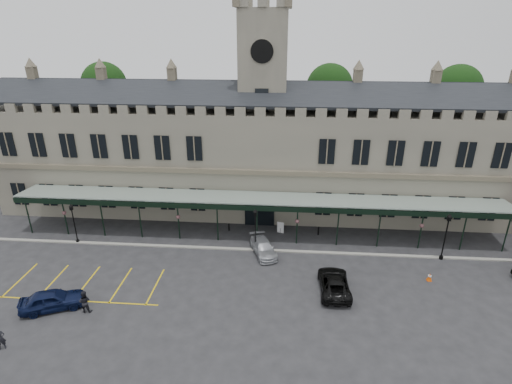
# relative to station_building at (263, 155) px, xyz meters

# --- Properties ---
(ground) EXTENTS (140.00, 140.00, 0.00)m
(ground) POSITION_rel_station_building_xyz_m (0.00, -15.91, -6.47)
(ground) COLOR #242426
(station_building) EXTENTS (60.00, 10.36, 17.30)m
(station_building) POSITION_rel_station_building_xyz_m (0.00, 0.00, 0.00)
(station_building) COLOR #686356
(station_building) RESTS_ON ground
(clock_tower) EXTENTS (5.60, 5.60, 24.80)m
(clock_tower) POSITION_rel_station_building_xyz_m (0.00, 0.09, 6.64)
(clock_tower) COLOR #686356
(clock_tower) RESTS_ON ground
(canopy) EXTENTS (50.00, 4.10, 4.30)m
(canopy) POSITION_rel_station_building_xyz_m (0.00, -8.45, -4.06)
(canopy) COLOR #8C9E93
(canopy) RESTS_ON ground
(kerb) EXTENTS (60.00, 0.40, 0.12)m
(kerb) POSITION_rel_station_building_xyz_m (0.00, -10.41, -6.41)
(kerb) COLOR gray
(kerb) RESTS_ON ground
(parking_markings) EXTENTS (16.00, 6.00, 0.01)m
(parking_markings) POSITION_rel_station_building_xyz_m (-14.00, -17.41, -6.47)
(parking_markings) COLOR gold
(parking_markings) RESTS_ON ground
(tree_behind_left) EXTENTS (6.00, 6.00, 16.00)m
(tree_behind_left) POSITION_rel_station_building_xyz_m (-22.00, 9.09, 6.35)
(tree_behind_left) COLOR #332314
(tree_behind_left) RESTS_ON ground
(tree_behind_mid) EXTENTS (6.00, 6.00, 16.00)m
(tree_behind_mid) POSITION_rel_station_building_xyz_m (8.00, 9.09, 6.35)
(tree_behind_mid) COLOR #332314
(tree_behind_mid) RESTS_ON ground
(tree_behind_right) EXTENTS (6.00, 6.00, 16.00)m
(tree_behind_right) POSITION_rel_station_building_xyz_m (24.00, 9.09, 6.35)
(tree_behind_right) COLOR #332314
(tree_behind_right) RESTS_ON ground
(lamp_post_left) EXTENTS (0.41, 0.41, 4.30)m
(lamp_post_left) POSITION_rel_station_building_xyz_m (-18.15, -10.31, -3.92)
(lamp_post_left) COLOR black
(lamp_post_left) RESTS_ON ground
(lamp_post_mid) EXTENTS (0.43, 0.43, 4.59)m
(lamp_post_mid) POSITION_rel_station_building_xyz_m (-0.00, -10.63, -3.75)
(lamp_post_mid) COLOR black
(lamp_post_mid) RESTS_ON ground
(lamp_post_right) EXTENTS (0.45, 0.45, 4.76)m
(lamp_post_right) POSITION_rel_station_building_xyz_m (17.59, -10.57, -3.65)
(lamp_post_right) COLOR black
(lamp_post_right) RESTS_ON ground
(traffic_cone) EXTENTS (0.44, 0.44, 0.70)m
(traffic_cone) POSITION_rel_station_building_xyz_m (15.38, -14.20, -6.12)
(traffic_cone) COLOR #DD4C07
(traffic_cone) RESTS_ON ground
(sign_board) EXTENTS (0.70, 0.27, 1.24)m
(sign_board) POSITION_rel_station_building_xyz_m (2.34, -6.60, -5.86)
(sign_board) COLOR black
(sign_board) RESTS_ON ground
(bollard_left) EXTENTS (0.15, 0.15, 0.82)m
(bollard_left) POSITION_rel_station_building_xyz_m (-3.18, -6.57, -6.06)
(bollard_left) COLOR black
(bollard_left) RESTS_ON ground
(bollard_right) EXTENTS (0.16, 0.16, 0.93)m
(bollard_right) POSITION_rel_station_building_xyz_m (6.33, -6.76, -6.00)
(bollard_right) COLOR black
(bollard_right) RESTS_ON ground
(car_left_a) EXTENTS (5.04, 3.56, 1.59)m
(car_left_a) POSITION_rel_station_building_xyz_m (-15.00, -20.30, -5.67)
(car_left_a) COLOR black
(car_left_a) RESTS_ON ground
(car_taxi) EXTENTS (3.30, 4.86, 1.31)m
(car_taxi) POSITION_rel_station_building_xyz_m (0.78, -10.91, -5.81)
(car_taxi) COLOR #9EA0A6
(car_taxi) RESTS_ON ground
(car_van) EXTENTS (2.47, 5.18, 1.43)m
(car_van) POSITION_rel_station_building_xyz_m (7.00, -16.25, -5.75)
(car_van) COLOR black
(car_van) RESTS_ON ground
(person_a) EXTENTS (0.76, 0.69, 1.73)m
(person_a) POSITION_rel_station_building_xyz_m (-16.20, -24.60, -5.60)
(person_a) COLOR black
(person_a) RESTS_ON ground
(person_b) EXTENTS (0.95, 0.77, 1.84)m
(person_b) POSITION_rel_station_building_xyz_m (-12.30, -20.45, -5.55)
(person_b) COLOR black
(person_b) RESTS_ON ground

